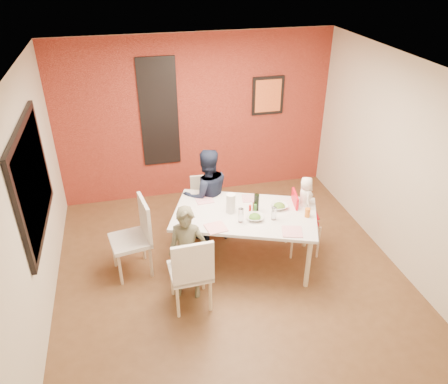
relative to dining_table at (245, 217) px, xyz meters
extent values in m
plane|color=brown|center=(-0.25, -0.18, -0.70)|extent=(4.50, 4.50, 0.00)
cube|color=white|center=(-0.25, -0.18, 2.00)|extent=(4.50, 4.50, 0.02)
cube|color=beige|center=(-0.25, 2.07, 0.65)|extent=(4.50, 0.02, 2.70)
cube|color=beige|center=(-0.25, -2.43, 0.65)|extent=(4.50, 0.02, 2.70)
cube|color=beige|center=(-2.50, -0.18, 0.65)|extent=(0.02, 4.50, 2.70)
cube|color=beige|center=(2.00, -0.18, 0.65)|extent=(0.02, 4.50, 2.70)
cube|color=maroon|center=(-0.25, 2.05, 0.65)|extent=(4.50, 0.02, 2.70)
cube|color=black|center=(-2.47, 0.02, 0.85)|extent=(0.05, 1.70, 1.30)
cube|color=black|center=(-2.46, 0.02, 0.85)|extent=(0.02, 1.55, 1.15)
cube|color=white|center=(-0.85, 2.04, 0.80)|extent=(0.55, 0.03, 1.70)
cube|color=black|center=(-0.85, 2.03, 0.80)|extent=(0.60, 0.03, 1.76)
cube|color=black|center=(0.95, 2.03, 0.95)|extent=(0.54, 0.03, 0.64)
cube|color=orange|center=(0.95, 2.02, 0.95)|extent=(0.44, 0.01, 0.54)
cube|color=silver|center=(0.00, 0.00, 0.05)|extent=(2.09, 1.62, 0.04)
cylinder|color=beige|center=(-0.94, -0.10, -0.34)|extent=(0.06, 0.06, 0.73)
cylinder|color=beige|center=(-0.63, 0.71, -0.34)|extent=(0.06, 0.06, 0.73)
cylinder|color=beige|center=(0.63, -0.71, -0.34)|extent=(0.06, 0.06, 0.73)
cylinder|color=beige|center=(0.94, 0.10, -0.34)|extent=(0.06, 0.06, 0.73)
cube|color=white|center=(-0.85, -0.65, -0.21)|extent=(0.50, 0.50, 0.05)
cube|color=white|center=(-0.84, -0.87, 0.06)|extent=(0.48, 0.06, 0.54)
cylinder|color=beige|center=(-0.66, -0.45, -0.47)|extent=(0.04, 0.04, 0.47)
cylinder|color=beige|center=(-0.65, -0.84, -0.47)|extent=(0.04, 0.04, 0.47)
cylinder|color=beige|center=(-1.05, -0.46, -0.47)|extent=(0.04, 0.04, 0.47)
cylinder|color=beige|center=(-1.04, -0.85, -0.47)|extent=(0.04, 0.04, 0.47)
cube|color=silver|center=(-0.37, 0.83, -0.30)|extent=(0.42, 0.42, 0.04)
cube|color=silver|center=(-0.36, 1.01, -0.07)|extent=(0.40, 0.07, 0.45)
cylinder|color=beige|center=(-0.55, 0.68, -0.51)|extent=(0.03, 0.03, 0.39)
cylinder|color=beige|center=(-0.52, 1.01, -0.51)|extent=(0.03, 0.03, 0.39)
cylinder|color=beige|center=(-0.23, 0.66, -0.51)|extent=(0.03, 0.03, 0.39)
cylinder|color=beige|center=(-0.20, 0.98, -0.51)|extent=(0.03, 0.03, 0.39)
cube|color=silver|center=(-1.51, 0.11, -0.20)|extent=(0.57, 0.57, 0.06)
cube|color=silver|center=(-1.29, 0.15, 0.08)|extent=(0.13, 0.49, 0.56)
cylinder|color=#C3AE91|center=(-1.74, 0.27, -0.46)|extent=(0.04, 0.04, 0.48)
cylinder|color=#C3AE91|center=(-1.35, 0.34, -0.46)|extent=(0.04, 0.04, 0.48)
cylinder|color=#C3AE91|center=(-1.67, -0.12, -0.46)|extent=(0.04, 0.04, 0.48)
cylinder|color=#C3AE91|center=(-1.28, -0.06, -0.46)|extent=(0.04, 0.04, 0.48)
cube|color=red|center=(0.86, 0.02, -0.17)|extent=(0.38, 0.38, 0.05)
cube|color=red|center=(0.71, 0.05, 0.05)|extent=(0.09, 0.33, 0.39)
cube|color=red|center=(0.86, 0.02, -0.08)|extent=(0.38, 0.38, 0.02)
cylinder|color=beige|center=(1.01, -0.19, -0.45)|extent=(0.03, 0.03, 0.51)
cylinder|color=beige|center=(0.65, -0.13, -0.45)|extent=(0.03, 0.03, 0.51)
cylinder|color=beige|center=(1.07, 0.17, -0.45)|extent=(0.03, 0.03, 0.51)
cylinder|color=beige|center=(0.71, 0.23, -0.45)|extent=(0.03, 0.03, 0.51)
imported|color=brown|center=(-0.85, -0.49, -0.07)|extent=(0.53, 0.43, 1.26)
imported|color=black|center=(-0.37, 0.67, 0.00)|extent=(0.72, 0.58, 1.41)
imported|color=white|center=(0.84, 0.02, 0.17)|extent=(0.22, 0.32, 0.62)
cube|color=white|center=(-0.45, -0.25, 0.08)|extent=(0.28, 0.28, 0.01)
cube|color=silver|center=(0.16, 0.33, 0.07)|extent=(0.24, 0.24, 0.01)
cube|color=white|center=(0.44, -0.55, 0.07)|extent=(0.30, 0.30, 0.01)
cube|color=white|center=(-0.46, 0.44, 0.07)|extent=(0.24, 0.24, 0.01)
imported|color=white|center=(0.08, -0.17, 0.10)|extent=(0.26, 0.26, 0.05)
imported|color=white|center=(0.48, 0.01, 0.09)|extent=(0.24, 0.24, 0.05)
cylinder|color=black|center=(0.15, -0.01, 0.20)|extent=(0.07, 0.07, 0.26)
cylinder|color=silver|center=(-0.11, -0.19, 0.17)|extent=(0.07, 0.07, 0.19)
cylinder|color=white|center=(0.31, -0.23, 0.16)|extent=(0.06, 0.06, 0.18)
cylinder|color=white|center=(-0.18, 0.06, 0.20)|extent=(0.12, 0.12, 0.27)
cylinder|color=red|center=(0.05, -0.04, 0.14)|extent=(0.03, 0.03, 0.13)
cylinder|color=#377C29|center=(0.12, -0.06, 0.14)|extent=(0.04, 0.04, 0.14)
cylinder|color=brown|center=(0.12, 0.01, 0.13)|extent=(0.03, 0.03, 0.13)
cylinder|color=orange|center=(0.76, -0.27, 0.13)|extent=(0.07, 0.07, 0.12)
camera|label=1|loc=(-1.39, -4.62, 3.17)|focal=35.00mm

